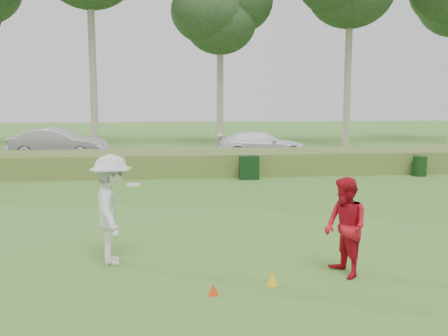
{
  "coord_description": "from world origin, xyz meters",
  "views": [
    {
      "loc": [
        -1.41,
        -8.78,
        3.08
      ],
      "look_at": [
        0.0,
        4.0,
        1.3
      ],
      "focal_mm": 40.0,
      "sensor_mm": 36.0,
      "label": 1
    }
  ],
  "objects": [
    {
      "name": "ground",
      "position": [
        0.0,
        0.0,
        0.0
      ],
      "size": [
        120.0,
        120.0,
        0.0
      ],
      "primitive_type": "plane",
      "color": "#3D7627",
      "rests_on": "ground"
    },
    {
      "name": "reed_strip",
      "position": [
        0.0,
        12.0,
        0.45
      ],
      "size": [
        80.0,
        3.0,
        0.9
      ],
      "primitive_type": "cube",
      "color": "#516C2B",
      "rests_on": "ground"
    },
    {
      "name": "park_road",
      "position": [
        0.0,
        17.0,
        0.03
      ],
      "size": [
        80.0,
        6.0,
        0.06
      ],
      "primitive_type": "cube",
      "color": "#2D2D2D",
      "rests_on": "ground"
    },
    {
      "name": "tree_4",
      "position": [
        2.0,
        24.5,
        8.59
      ],
      "size": [
        6.24,
        6.24,
        11.5
      ],
      "color": "gray",
      "rests_on": "ground"
    },
    {
      "name": "player_white",
      "position": [
        -2.5,
        0.53,
        1.03
      ],
      "size": [
        1.0,
        1.42,
        2.07
      ],
      "rotation": [
        0.0,
        0.0,
        1.7
      ],
      "color": "silver",
      "rests_on": "ground"
    },
    {
      "name": "player_red",
      "position": [
        1.61,
        -0.63,
        0.87
      ],
      "size": [
        0.82,
        0.96,
        1.74
      ],
      "primitive_type": "imported",
      "rotation": [
        0.0,
        0.0,
        -1.36
      ],
      "color": "red",
      "rests_on": "ground"
    },
    {
      "name": "cone_orange",
      "position": [
        -0.75,
        -1.26,
        0.09
      ],
      "size": [
        0.17,
        0.17,
        0.19
      ],
      "primitive_type": "cone",
      "color": "red",
      "rests_on": "ground"
    },
    {
      "name": "cone_yellow",
      "position": [
        0.26,
        -0.92,
        0.12
      ],
      "size": [
        0.21,
        0.21,
        0.23
      ],
      "primitive_type": "cone",
      "color": "gold",
      "rests_on": "ground"
    },
    {
      "name": "utility_cabinet",
      "position": [
        1.65,
        10.1,
        0.46
      ],
      "size": [
        0.75,
        0.48,
        0.92
      ],
      "primitive_type": "cube",
      "rotation": [
        0.0,
        0.0,
        -0.03
      ],
      "color": "black",
      "rests_on": "ground"
    },
    {
      "name": "trash_bin",
      "position": [
        8.63,
        10.15,
        0.4
      ],
      "size": [
        0.55,
        0.55,
        0.81
      ],
      "primitive_type": "cylinder",
      "rotation": [
        0.0,
        0.0,
        -0.02
      ],
      "color": "black",
      "rests_on": "ground"
    },
    {
      "name": "car_mid",
      "position": [
        -6.88,
        16.75,
        0.85
      ],
      "size": [
        4.98,
        2.46,
        1.57
      ],
      "primitive_type": "imported",
      "rotation": [
        0.0,
        0.0,
        1.4
      ],
      "color": "silver",
      "rests_on": "park_road"
    },
    {
      "name": "car_right",
      "position": [
        3.32,
        16.54,
        0.74
      ],
      "size": [
        4.78,
        2.07,
        1.37
      ],
      "primitive_type": "imported",
      "rotation": [
        0.0,
        0.0,
        1.54
      ],
      "color": "white",
      "rests_on": "park_road"
    }
  ]
}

